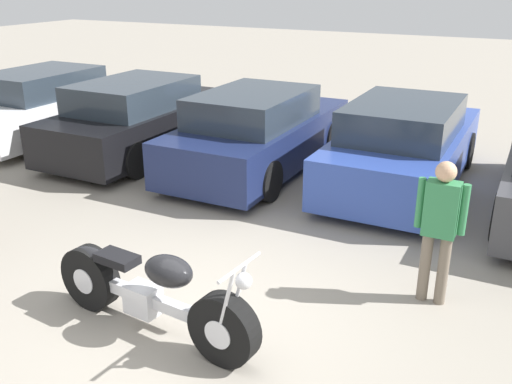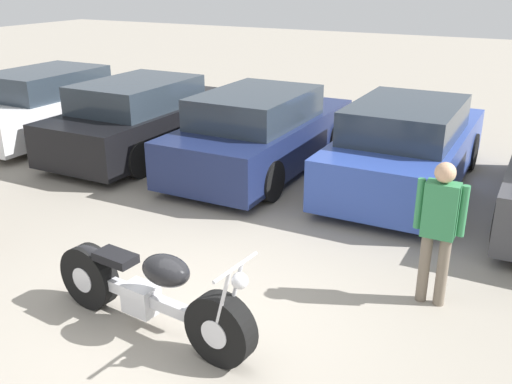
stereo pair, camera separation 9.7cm
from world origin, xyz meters
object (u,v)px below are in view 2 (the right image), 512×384
object	(u,v)px
parked_car_blue	(406,147)
person_standing	(439,223)
parked_car_black	(145,118)
motorcycle	(148,292)
parked_car_navy	(261,133)
parked_car_white	(56,104)

from	to	relation	value
parked_car_blue	person_standing	bearing A→B (deg)	-71.50
person_standing	parked_car_black	bearing A→B (deg)	153.69
person_standing	motorcycle	bearing A→B (deg)	-142.29
motorcycle	parked_car_blue	bearing A→B (deg)	77.26
parked_car_blue	parked_car_navy	bearing A→B (deg)	-172.41
parked_car_white	motorcycle	bearing A→B (deg)	-38.26
motorcycle	parked_car_black	size ratio (longest dim) A/B	0.55
parked_car_black	parked_car_blue	size ratio (longest dim) A/B	1.00
parked_car_navy	parked_car_blue	world-z (taller)	same
parked_car_blue	person_standing	size ratio (longest dim) A/B	2.79
parked_car_navy	parked_car_black	bearing A→B (deg)	-177.97
parked_car_white	parked_car_navy	size ratio (longest dim) A/B	1.00
parked_car_white	parked_car_black	distance (m)	2.53
motorcycle	parked_car_black	world-z (taller)	parked_car_black
parked_car_black	person_standing	distance (m)	6.95
parked_car_navy	person_standing	size ratio (longest dim) A/B	2.79
motorcycle	parked_car_blue	distance (m)	5.49
parked_car_blue	person_standing	xyz separation A→B (m)	(1.17, -3.51, 0.27)
parked_car_white	person_standing	xyz separation A→B (m)	(8.75, -3.18, 0.27)
motorcycle	parked_car_black	distance (m)	6.25
parked_car_black	parked_car_navy	xyz separation A→B (m)	(2.53, 0.09, 0.00)
motorcycle	parked_car_navy	bearing A→B (deg)	104.73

